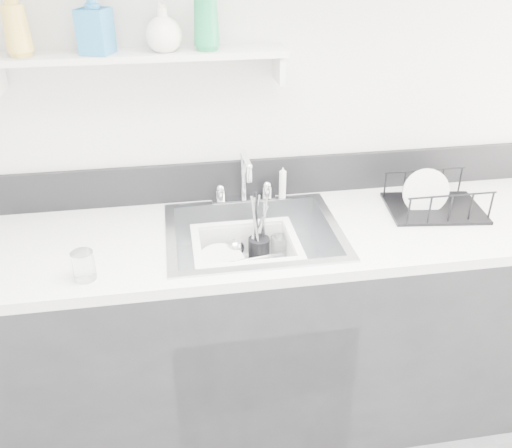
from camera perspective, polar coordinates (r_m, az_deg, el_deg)
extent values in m
cube|color=silver|center=(2.11, -1.58, 12.22)|extent=(3.50, 0.02, 2.60)
cube|color=#242427|center=(2.27, -0.21, -11.39)|extent=(3.20, 0.62, 0.88)
cube|color=white|center=(2.00, -0.23, -1.32)|extent=(3.20, 0.62, 0.04)
cube|color=black|center=(2.22, -1.47, 4.77)|extent=(3.20, 0.02, 0.16)
cube|color=silver|center=(2.21, -1.29, 2.61)|extent=(0.26, 0.06, 0.02)
cylinder|color=silver|center=(2.19, -3.76, 3.06)|extent=(0.04, 0.04, 0.05)
cylinder|color=silver|center=(2.21, 1.14, 3.42)|extent=(0.04, 0.04, 0.05)
cylinder|color=silver|center=(2.17, -1.32, 5.03)|extent=(0.02, 0.02, 0.20)
cylinder|color=silver|center=(2.06, -1.05, 6.86)|extent=(0.02, 0.15, 0.02)
cylinder|color=white|center=(2.21, 2.81, 4.35)|extent=(0.03, 0.03, 0.14)
cube|color=silver|center=(1.98, -11.94, 17.02)|extent=(1.00, 0.16, 0.02)
cube|color=silver|center=(2.03, 2.43, 16.15)|extent=(0.02, 0.14, 0.10)
cylinder|color=white|center=(2.02, -3.43, -5.22)|extent=(0.20, 0.20, 0.01)
cylinder|color=white|center=(2.02, -3.31, -4.84)|extent=(0.20, 0.20, 0.01)
cylinder|color=white|center=(2.00, -3.75, -4.26)|extent=(0.23, 0.22, 0.08)
cylinder|color=black|center=(2.07, 0.32, -2.79)|extent=(0.08, 0.08, 0.10)
cylinder|color=silver|center=(2.03, -0.05, -0.45)|extent=(0.01, 0.05, 0.20)
cylinder|color=silver|center=(2.03, 0.75, -0.89)|extent=(0.02, 0.04, 0.18)
cylinder|color=black|center=(2.02, 0.02, 0.00)|extent=(0.01, 0.06, 0.22)
cylinder|color=white|center=(2.09, 2.46, -2.55)|extent=(0.08, 0.08, 0.10)
cylinder|color=white|center=(1.80, -17.69, -4.20)|extent=(0.08, 0.08, 0.10)
imported|color=white|center=(2.02, 1.62, -4.89)|extent=(0.12, 0.12, 0.03)
imported|color=#EABF52|center=(1.99, -24.05, 18.97)|extent=(0.09, 0.09, 0.22)
imported|color=#2B7EBA|center=(1.95, -16.69, 19.86)|extent=(0.12, 0.13, 0.21)
imported|color=white|center=(1.94, -9.75, 19.73)|extent=(0.15, 0.15, 0.16)
imported|color=#198B50|center=(1.94, -5.31, 21.11)|extent=(0.11, 0.11, 0.23)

